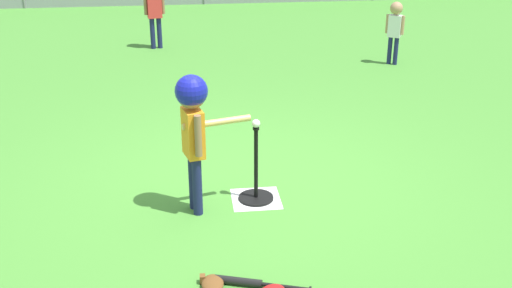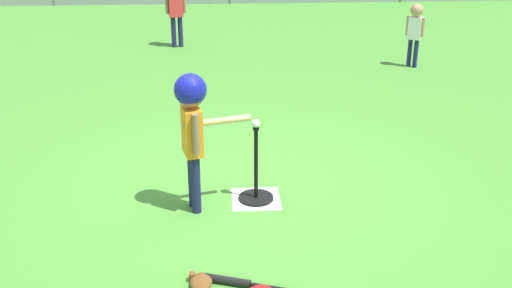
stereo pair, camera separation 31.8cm
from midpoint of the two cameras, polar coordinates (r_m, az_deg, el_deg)
The scene contains 9 objects.
ground_plane at distance 5.99m, azimuth 0.92°, elevation -3.69°, with size 60.00×60.00×0.00m, color #478C33.
home_plate at distance 5.72m, azimuth 1.60°, elevation -5.05°, with size 0.44×0.44×0.01m, color white.
batting_tee at distance 5.67m, azimuth 1.61°, elevation -4.06°, with size 0.32×0.32×0.71m.
baseball_on_tee at distance 5.41m, azimuth 1.68°, elevation 1.86°, with size 0.07×0.07×0.07m, color white.
batter_child at distance 5.21m, azimuth -4.12°, elevation 2.64°, with size 0.64×0.35×1.25m.
fielder_deep_left at distance 10.82m, azimuth -6.51°, elevation 12.70°, with size 0.34×0.23×1.18m.
fielder_deep_right at distance 9.92m, azimuth 15.26°, elevation 10.30°, with size 0.25×0.20×0.97m.
spare_bat_black at distance 4.60m, azimuth 0.26°, elevation -12.53°, with size 0.69×0.27×0.06m.
glove_tossed_aside at distance 4.60m, azimuth -3.06°, elevation -12.50°, with size 0.18×0.23×0.07m.
Camera 2 is at (-0.25, -5.34, 2.72)m, focal length 43.78 mm.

